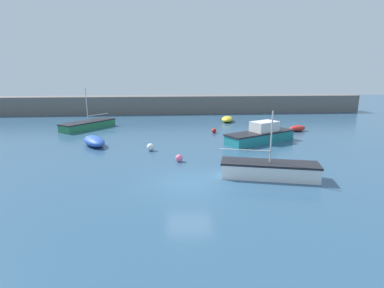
# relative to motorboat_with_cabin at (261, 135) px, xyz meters

# --- Properties ---
(ground_plane) EXTENTS (120.00, 120.00, 0.20)m
(ground_plane) POSITION_rel_motorboat_with_cabin_xyz_m (-6.73, -9.14, -0.73)
(ground_plane) COLOR #2D5170
(harbor_breakwater) EXTENTS (53.61, 3.00, 2.47)m
(harbor_breakwater) POSITION_rel_motorboat_with_cabin_xyz_m (-6.73, 19.15, 0.60)
(harbor_breakwater) COLOR #66605B
(harbor_breakwater) RESTS_ON ground_plane
(motorboat_with_cabin) EXTENTS (6.57, 4.71, 1.74)m
(motorboat_with_cabin) POSITION_rel_motorboat_with_cabin_xyz_m (0.00, 0.00, 0.00)
(motorboat_with_cabin) COLOR teal
(motorboat_with_cabin) RESTS_ON ground_plane
(open_tender_yellow) EXTENTS (2.01, 3.02, 0.66)m
(open_tender_yellow) POSITION_rel_motorboat_with_cabin_xyz_m (-0.78, 10.74, -0.31)
(open_tender_yellow) COLOR yellow
(open_tender_yellow) RESTS_ON ground_plane
(dinghy_near_pier) EXTENTS (2.05, 1.46, 0.59)m
(dinghy_near_pier) POSITION_rel_motorboat_with_cabin_xyz_m (5.13, 4.42, -0.34)
(dinghy_near_pier) COLOR red
(dinghy_near_pier) RESTS_ON ground_plane
(sailboat_short_mast) EXTENTS (5.58, 2.79, 3.78)m
(sailboat_short_mast) POSITION_rel_motorboat_with_cabin_xyz_m (-2.20, -8.66, -0.17)
(sailboat_short_mast) COLOR white
(sailboat_short_mast) RESTS_ON ground_plane
(sailboat_twin_hulled) EXTENTS (5.06, 5.84, 4.27)m
(sailboat_twin_hulled) POSITION_rel_motorboat_with_cabin_xyz_m (-16.16, 7.37, -0.22)
(sailboat_twin_hulled) COLOR #287A4C
(sailboat_twin_hulled) RESTS_ON ground_plane
(rowboat_white_midwater) EXTENTS (2.81, 3.57, 0.76)m
(rowboat_white_midwater) POSITION_rel_motorboat_with_cabin_xyz_m (-13.81, -0.15, -0.26)
(rowboat_white_midwater) COLOR #2D56B7
(rowboat_white_midwater) RESTS_ON ground_plane
(mooring_buoy_red) EXTENTS (0.46, 0.46, 0.46)m
(mooring_buoy_red) POSITION_rel_motorboat_with_cabin_xyz_m (-3.36, 4.16, -0.41)
(mooring_buoy_red) COLOR red
(mooring_buoy_red) RESTS_ON ground_plane
(mooring_buoy_pink) EXTENTS (0.48, 0.48, 0.48)m
(mooring_buoy_pink) POSITION_rel_motorboat_with_cabin_xyz_m (-7.13, -5.15, -0.39)
(mooring_buoy_pink) COLOR #EA668C
(mooring_buoy_pink) RESTS_ON ground_plane
(mooring_buoy_white) EXTENTS (0.56, 0.56, 0.56)m
(mooring_buoy_white) POSITION_rel_motorboat_with_cabin_xyz_m (-9.18, -2.17, -0.35)
(mooring_buoy_white) COLOR white
(mooring_buoy_white) RESTS_ON ground_plane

